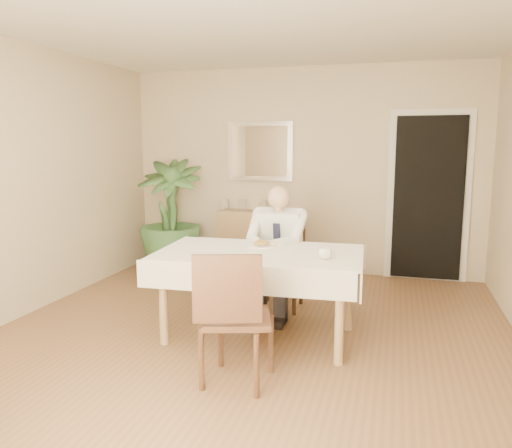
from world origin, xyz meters
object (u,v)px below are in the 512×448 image
(coffee_mug, at_px, (325,253))
(sideboard, at_px, (257,241))
(chair_near, at_px, (233,311))
(dining_table, at_px, (260,261))
(chair_far, at_px, (282,258))
(potted_palm, at_px, (170,216))
(seated_man, at_px, (276,245))

(coffee_mug, bearing_deg, sideboard, 117.56)
(chair_near, bearing_deg, dining_table, 77.10)
(chair_far, height_order, potted_palm, potted_palm)
(chair_far, xyz_separation_m, sideboard, (-0.64, 1.30, -0.11))
(chair_far, bearing_deg, potted_palm, 151.06)
(sideboard, bearing_deg, potted_palm, -160.33)
(seated_man, bearing_deg, potted_palm, 143.13)
(dining_table, distance_m, chair_far, 0.90)
(dining_table, height_order, sideboard, sideboard)
(coffee_mug, xyz_separation_m, sideboard, (-1.20, 2.30, -0.40))
(sideboard, height_order, potted_palm, potted_palm)
(chair_near, bearing_deg, potted_palm, 105.43)
(chair_near, height_order, sideboard, chair_near)
(coffee_mug, distance_m, potted_palm, 3.04)
(dining_table, xyz_separation_m, seated_man, (0.00, 0.59, 0.02))
(dining_table, relative_size, potted_palm, 1.22)
(seated_man, xyz_separation_m, sideboard, (-0.64, 1.59, -0.30))
(chair_far, bearing_deg, dining_table, -88.71)
(potted_palm, bearing_deg, chair_near, -57.45)
(coffee_mug, relative_size, sideboard, 0.11)
(dining_table, xyz_separation_m, chair_near, (0.07, -0.91, -0.13))
(potted_palm, bearing_deg, coffee_mug, -41.22)
(chair_far, bearing_deg, chair_near, -86.56)
(potted_palm, bearing_deg, seated_man, -36.87)
(chair_far, height_order, sideboard, chair_far)
(chair_far, bearing_deg, coffee_mug, -59.15)
(dining_table, bearing_deg, chair_far, 86.92)
(sideboard, bearing_deg, dining_table, -69.84)
(seated_man, bearing_deg, coffee_mug, -51.51)
(coffee_mug, bearing_deg, chair_far, 119.56)
(chair_far, distance_m, chair_near, 1.80)
(seated_man, relative_size, coffee_mug, 11.16)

